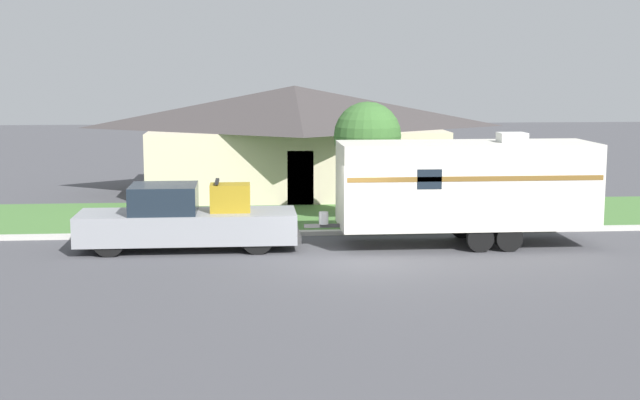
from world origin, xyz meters
TOP-DOWN VIEW (x-y plane):
  - ground_plane at (0.00, 0.00)m, footprint 120.00×120.00m
  - curb_strip at (0.00, 3.75)m, footprint 80.00×0.30m
  - lawn_strip at (0.00, 7.40)m, footprint 80.00×7.00m
  - house_across_street at (-0.62, 13.73)m, footprint 12.69×8.46m
  - pickup_truck at (-4.45, 1.83)m, footprint 6.38×1.99m
  - travel_trailer at (3.78, 1.83)m, footprint 8.54×2.42m
  - mailbox at (2.79, 4.43)m, footprint 0.48×0.20m
  - tree_in_yard at (1.33, 5.44)m, footprint 2.24×2.24m

SIDE VIEW (x-z plane):
  - ground_plane at x=0.00m, z-range 0.00..0.00m
  - lawn_strip at x=0.00m, z-range 0.00..0.03m
  - curb_strip at x=0.00m, z-range 0.00..0.14m
  - pickup_truck at x=-4.45m, z-range -0.15..1.87m
  - mailbox at x=2.79m, z-range 0.34..1.60m
  - travel_trailer at x=3.78m, z-range 0.14..3.47m
  - house_across_street at x=-0.62m, z-range 0.08..4.56m
  - tree_in_yard at x=1.33m, z-range 0.92..5.04m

